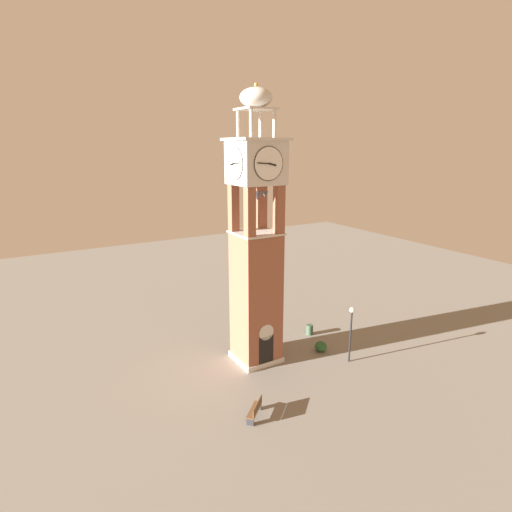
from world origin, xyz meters
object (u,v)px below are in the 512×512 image
Objects in this scene: clock_tower at (256,254)px; park_bench at (255,410)px; lamp_post at (351,325)px; trash_bin at (310,330)px.

clock_tower reaches higher than park_bench.
clock_tower is 9.61m from park_bench.
lamp_post is at bearing -33.85° from clock_tower.
lamp_post reaches higher than trash_bin.
clock_tower is at bearing 59.18° from park_bench.
trash_bin is at bearing 11.77° from clock_tower.
park_bench is (-3.32, -5.57, -7.08)m from clock_tower.
clock_tower is 9.18m from trash_bin.
park_bench is at bearing -120.82° from clock_tower.
lamp_post is (8.68, 1.98, 2.27)m from park_bench.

